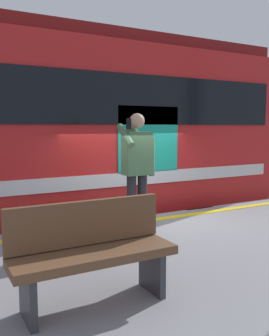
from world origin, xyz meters
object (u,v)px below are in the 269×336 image
(train_carriage, at_px, (32,125))
(bench, at_px, (92,250))
(passenger, at_px, (137,163))
(handbag, at_px, (112,227))

(train_carriage, relative_size, bench, 6.98)
(passenger, height_order, bench, passenger)
(handbag, height_order, bench, bench)
(train_carriage, relative_size, handbag, 25.06)
(passenger, relative_size, bench, 1.21)
(handbag, relative_size, bench, 0.28)
(train_carriage, relative_size, passenger, 5.78)
(train_carriage, xyz_separation_m, bench, (0.58, 4.49, -1.10))
(train_carriage, distance_m, bench, 4.66)
(passenger, distance_m, handbag, 0.98)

